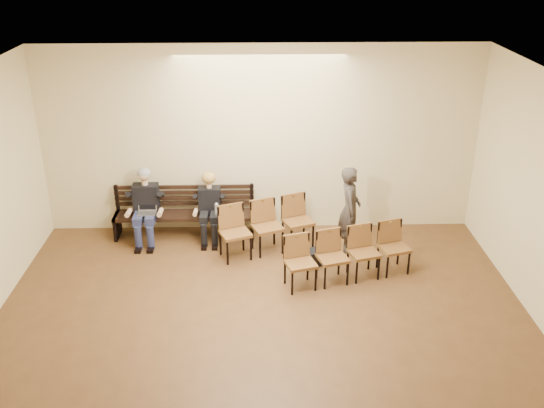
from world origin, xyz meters
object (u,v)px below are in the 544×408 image
(seated_man, at_px, (146,205))
(chair_row_back, at_px, (348,256))
(chair_row_front, at_px, (267,227))
(bag, at_px, (311,258))
(water_bottle, at_px, (217,215))
(seated_woman, at_px, (210,210))
(passerby, at_px, (350,203))
(bench, at_px, (185,225))
(laptop, at_px, (147,215))

(seated_man, height_order, chair_row_back, seated_man)
(chair_row_front, bearing_deg, bag, -55.64)
(seated_man, bearing_deg, water_bottle, -8.84)
(seated_woman, relative_size, water_bottle, 4.92)
(chair_row_front, bearing_deg, seated_man, 145.33)
(bag, height_order, chair_row_back, chair_row_back)
(chair_row_front, bearing_deg, passerby, -19.19)
(water_bottle, bearing_deg, bag, -26.98)
(bench, height_order, seated_woman, seated_woman)
(laptop, xyz_separation_m, bag, (2.91, -0.87, -0.44))
(water_bottle, height_order, passerby, passerby)
(seated_woman, xyz_separation_m, chair_row_back, (2.35, -1.51, -0.14))
(seated_man, xyz_separation_m, laptop, (0.04, -0.16, -0.11))
(water_bottle, bearing_deg, seated_man, 171.16)
(passerby, bearing_deg, bench, 85.58)
(bench, height_order, passerby, passerby)
(seated_woman, distance_m, laptop, 1.13)
(chair_row_back, bearing_deg, bag, 123.29)
(bag, relative_size, chair_row_back, 0.17)
(water_bottle, bearing_deg, passerby, -6.72)
(passerby, xyz_separation_m, chair_row_back, (-0.15, -1.03, -0.47))
(seated_woman, height_order, water_bottle, seated_woman)
(passerby, height_order, chair_row_back, passerby)
(bench, distance_m, passerby, 3.12)
(bench, height_order, laptop, laptop)
(bag, xyz_separation_m, chair_row_front, (-0.74, 0.51, 0.34))
(chair_row_front, xyz_separation_m, chair_row_back, (1.30, -0.98, -0.04))
(laptop, xyz_separation_m, chair_row_front, (2.17, -0.37, -0.10))
(chair_row_back, bearing_deg, laptop, 142.42)
(bench, distance_m, seated_woman, 0.61)
(seated_woman, relative_size, chair_row_back, 0.55)
(laptop, relative_size, chair_row_back, 0.16)
(water_bottle, height_order, chair_row_back, chair_row_back)
(bench, height_order, bag, bench)
(seated_man, distance_m, passerby, 3.70)
(laptop, xyz_separation_m, water_bottle, (1.27, -0.04, -0.00))
(bench, bearing_deg, laptop, -155.83)
(passerby, bearing_deg, laptop, 91.97)
(seated_woman, height_order, laptop, seated_woman)
(chair_row_back, bearing_deg, seated_man, 140.32)
(bench, distance_m, seated_man, 0.82)
(water_bottle, distance_m, chair_row_back, 2.57)
(laptop, height_order, chair_row_back, chair_row_back)
(water_bottle, distance_m, passerby, 2.39)
(seated_man, height_order, seated_woman, seated_man)
(bag, bearing_deg, seated_woman, 149.82)
(laptop, relative_size, bag, 0.91)
(seated_man, bearing_deg, chair_row_front, -13.52)
(seated_man, relative_size, seated_woman, 1.18)
(bench, bearing_deg, seated_woman, -13.80)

